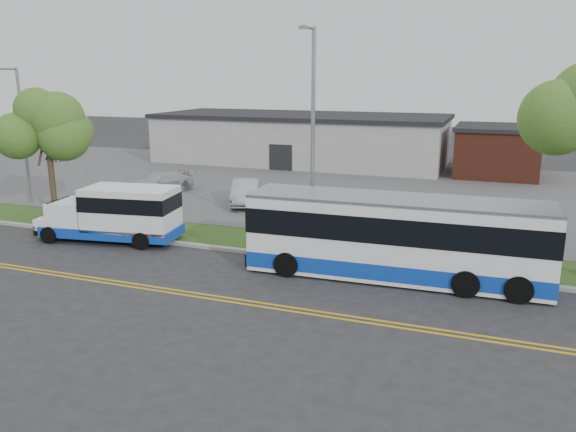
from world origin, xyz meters
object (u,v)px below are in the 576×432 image
at_px(tree_west, 46,124).
at_px(streetlight_near, 312,133).
at_px(transit_bus, 395,238).
at_px(parked_car_a, 246,192).
at_px(pedestrian, 137,216).
at_px(parked_car_b, 160,182).
at_px(streetlight_far, 22,130).
at_px(shuttle_bus, 118,212).

xyz_separation_m(tree_west, streetlight_near, (15.00, -0.47, 0.11)).
relative_size(streetlight_near, transit_bus, 0.83).
bearing_deg(parked_car_a, streetlight_near, -67.69).
relative_size(pedestrian, parked_car_b, 0.37).
bearing_deg(transit_bus, pedestrian, 170.82).
distance_m(streetlight_far, shuttle_bus, 11.59).
xyz_separation_m(shuttle_bus, pedestrian, (0.19, 1.20, -0.46)).
bearing_deg(parked_car_a, shuttle_bus, -126.05).
bearing_deg(tree_west, streetlight_far, 151.02).
bearing_deg(pedestrian, parked_car_b, -91.54).
height_order(tree_west, parked_car_a, tree_west).
height_order(streetlight_near, parked_car_b, streetlight_near).
distance_m(streetlight_near, transit_bus, 6.03).
height_order(streetlight_far, pedestrian, streetlight_far).
bearing_deg(parked_car_a, parked_car_b, 148.89).
distance_m(tree_west, shuttle_bus, 7.59).
xyz_separation_m(streetlight_far, shuttle_bus, (10.12, -4.72, -3.08)).
bearing_deg(streetlight_near, transit_bus, -30.00).
bearing_deg(transit_bus, streetlight_near, 147.83).
relative_size(streetlight_near, pedestrian, 5.67).
xyz_separation_m(tree_west, pedestrian, (6.32, -1.30, -4.19)).
bearing_deg(streetlight_far, shuttle_bus, -24.99).
relative_size(streetlight_far, parked_car_b, 1.75).
bearing_deg(parked_car_a, tree_west, -163.85).
height_order(pedestrian, parked_car_a, pedestrian).
xyz_separation_m(tree_west, parked_car_a, (8.58, 6.42, -4.29)).
bearing_deg(pedestrian, transit_bus, 144.47).
xyz_separation_m(shuttle_bus, parked_car_b, (-4.39, 10.19, -0.63)).
height_order(streetlight_far, parked_car_a, streetlight_far).
bearing_deg(transit_bus, shuttle_bus, 176.17).
relative_size(pedestrian, parked_car_a, 0.37).
distance_m(shuttle_bus, pedestrian, 1.30).
distance_m(pedestrian, parked_car_b, 10.08).
xyz_separation_m(streetlight_near, parked_car_a, (-6.42, 6.89, -4.40)).
distance_m(tree_west, streetlight_far, 4.62).
height_order(shuttle_bus, parked_car_b, shuttle_bus).
relative_size(parked_car_a, parked_car_b, 0.98).
relative_size(streetlight_near, shuttle_bus, 1.35).
distance_m(streetlight_far, parked_car_a, 13.76).
height_order(transit_bus, parked_car_b, transit_bus).
bearing_deg(parked_car_b, transit_bus, -5.42).
height_order(streetlight_far, shuttle_bus, streetlight_far).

